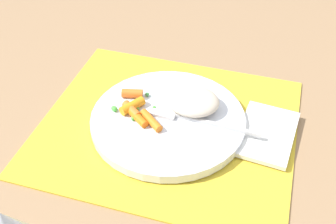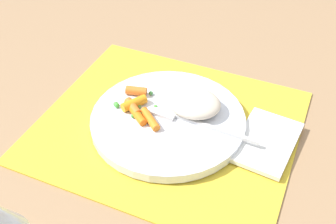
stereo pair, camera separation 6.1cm
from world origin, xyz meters
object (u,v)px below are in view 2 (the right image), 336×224
Objects in this scene: fork at (190,123)px; napkin at (266,141)px; carrot_portion at (138,106)px; plate at (168,120)px; rice_mound at (194,103)px.

fork is 1.42× the size of napkin.
fork is at bearing -178.88° from carrot_portion.
fork reaches higher than plate.
fork is (-0.04, 0.00, 0.01)m from plate.
carrot_portion is at bearing 1.12° from fork.
plate is 1.94× the size of napkin.
rice_mound reaches higher than napkin.
carrot_portion is 0.09m from fork.
napkin is at bearing -173.02° from plate.
rice_mound is at bearing -135.30° from plate.
napkin is (-0.21, -0.02, -0.02)m from carrot_portion.
carrot_portion is (0.05, 0.00, 0.02)m from plate.
fork is at bearing 101.75° from rice_mound.
napkin is (-0.12, -0.02, -0.01)m from fork.
plate is at bearing -2.95° from fork.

